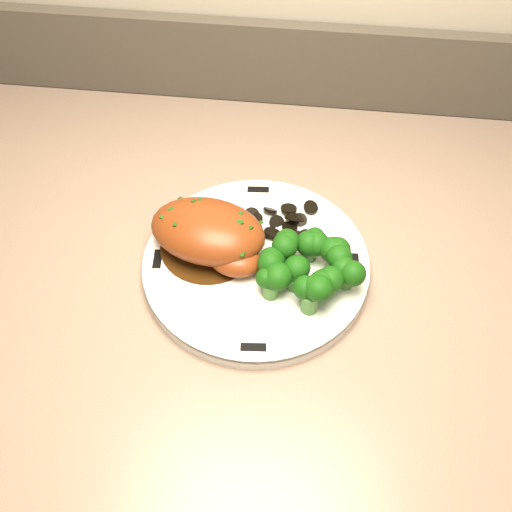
# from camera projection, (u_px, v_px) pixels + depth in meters

# --- Properties ---
(counter) EXTENTS (1.86, 0.64, 0.92)m
(counter) POSITION_uv_depth(u_px,v_px,m) (394.00, 436.00, 1.02)
(counter) COLOR brown
(counter) RESTS_ON ground
(plate) EXTENTS (0.29, 0.29, 0.02)m
(plate) POSITION_uv_depth(u_px,v_px,m) (256.00, 266.00, 0.72)
(plate) COLOR white
(plate) RESTS_ON counter
(rim_accent_0) EXTENTS (0.03, 0.01, 0.00)m
(rim_accent_0) POSITION_uv_depth(u_px,v_px,m) (258.00, 190.00, 0.78)
(rim_accent_0) COLOR black
(rim_accent_0) RESTS_ON plate
(rim_accent_1) EXTENTS (0.01, 0.03, 0.00)m
(rim_accent_1) POSITION_uv_depth(u_px,v_px,m) (158.00, 259.00, 0.72)
(rim_accent_1) COLOR black
(rim_accent_1) RESTS_ON plate
(rim_accent_2) EXTENTS (0.03, 0.01, 0.00)m
(rim_accent_2) POSITION_uv_depth(u_px,v_px,m) (253.00, 347.00, 0.65)
(rim_accent_2) COLOR black
(rim_accent_2) RESTS_ON plate
(rim_accent_3) EXTENTS (0.01, 0.03, 0.00)m
(rim_accent_3) POSITION_uv_depth(u_px,v_px,m) (355.00, 263.00, 0.71)
(rim_accent_3) COLOR black
(rim_accent_3) RESTS_ON plate
(gravy_pool) EXTENTS (0.11, 0.11, 0.00)m
(gravy_pool) POSITION_uv_depth(u_px,v_px,m) (209.00, 245.00, 0.73)
(gravy_pool) COLOR #3A200A
(gravy_pool) RESTS_ON plate
(chicken_breast) EXTENTS (0.14, 0.11, 0.05)m
(chicken_breast) POSITION_uv_depth(u_px,v_px,m) (211.00, 234.00, 0.71)
(chicken_breast) COLOR #944019
(chicken_breast) RESTS_ON plate
(mushroom_pile) EXTENTS (0.07, 0.06, 0.02)m
(mushroom_pile) POSITION_uv_depth(u_px,v_px,m) (276.00, 223.00, 0.75)
(mushroom_pile) COLOR black
(mushroom_pile) RESTS_ON plate
(broccoli_florets) EXTENTS (0.12, 0.10, 0.04)m
(broccoli_florets) POSITION_uv_depth(u_px,v_px,m) (304.00, 268.00, 0.68)
(broccoli_florets) COLOR #4B8538
(broccoli_florets) RESTS_ON plate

